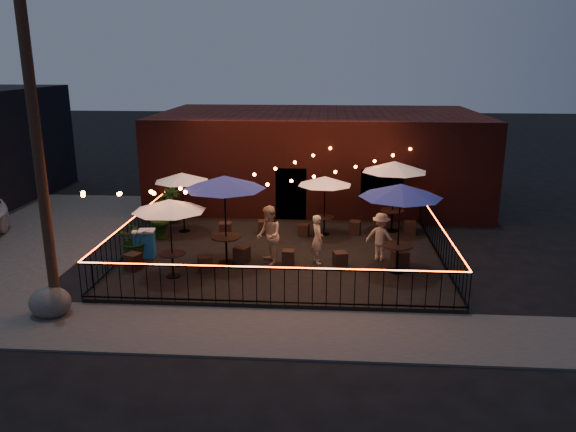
% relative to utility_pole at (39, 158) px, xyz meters
% --- Properties ---
extents(ground, '(110.00, 110.00, 0.00)m').
position_rel_utility_pole_xyz_m(ground, '(5.40, 2.60, -4.00)').
color(ground, black).
rests_on(ground, ground).
extents(patio, '(10.00, 8.00, 0.15)m').
position_rel_utility_pole_xyz_m(patio, '(5.40, 4.60, -3.92)').
color(patio, black).
rests_on(patio, ground).
extents(sidewalk, '(18.00, 2.50, 0.05)m').
position_rel_utility_pole_xyz_m(sidewalk, '(5.40, -0.65, -3.98)').
color(sidewalk, '#3A3735').
rests_on(sidewalk, ground).
extents(brick_building, '(14.00, 8.00, 4.00)m').
position_rel_utility_pole_xyz_m(brick_building, '(6.40, 12.59, -2.00)').
color(brick_building, '#38130F').
rests_on(brick_building, ground).
extents(utility_pole, '(0.26, 0.26, 8.00)m').
position_rel_utility_pole_xyz_m(utility_pole, '(0.00, 0.00, 0.00)').
color(utility_pole, '#341E15').
rests_on(utility_pole, ground).
extents(fence_front, '(10.00, 0.04, 1.04)m').
position_rel_utility_pole_xyz_m(fence_front, '(5.40, 0.60, -3.34)').
color(fence_front, black).
rests_on(fence_front, patio).
extents(fence_left, '(0.04, 8.00, 1.04)m').
position_rel_utility_pole_xyz_m(fence_left, '(0.40, 4.60, -3.34)').
color(fence_left, black).
rests_on(fence_left, patio).
extents(fence_right, '(0.04, 8.00, 1.04)m').
position_rel_utility_pole_xyz_m(fence_right, '(10.40, 4.60, -3.34)').
color(fence_right, black).
rests_on(fence_right, patio).
extents(festoon_lights, '(10.02, 8.72, 1.32)m').
position_rel_utility_pole_xyz_m(festoon_lights, '(4.39, 4.30, -1.48)').
color(festoon_lights, orange).
rests_on(festoon_lights, ground).
extents(cafe_table_0, '(2.76, 2.76, 2.31)m').
position_rel_utility_pole_xyz_m(cafe_table_0, '(2.38, 2.35, -1.74)').
color(cafe_table_0, black).
rests_on(cafe_table_0, patio).
extents(cafe_table_1, '(2.32, 2.32, 2.19)m').
position_rel_utility_pole_xyz_m(cafe_table_1, '(1.60, 6.75, -1.85)').
color(cafe_table_1, black).
rests_on(cafe_table_1, patio).
extents(cafe_table_2, '(2.80, 2.80, 2.76)m').
position_rel_utility_pole_xyz_m(cafe_table_2, '(3.73, 3.57, -1.33)').
color(cafe_table_2, black).
rests_on(cafe_table_2, patio).
extents(cafe_table_3, '(2.42, 2.42, 2.14)m').
position_rel_utility_pole_xyz_m(cafe_table_3, '(6.72, 6.73, -1.90)').
color(cafe_table_3, black).
rests_on(cafe_table_3, patio).
extents(cafe_table_4, '(2.50, 2.50, 2.67)m').
position_rel_utility_pole_xyz_m(cafe_table_4, '(8.91, 3.20, -1.41)').
color(cafe_table_4, black).
rests_on(cafe_table_4, patio).
extents(cafe_table_5, '(2.81, 2.81, 2.60)m').
position_rel_utility_pole_xyz_m(cafe_table_5, '(9.20, 7.34, -1.47)').
color(cafe_table_5, black).
rests_on(cafe_table_5, patio).
extents(bistro_chair_0, '(0.55, 0.55, 0.50)m').
position_rel_utility_pole_xyz_m(bistro_chair_0, '(1.04, 2.82, -3.60)').
color(bistro_chair_0, black).
rests_on(bistro_chair_0, patio).
extents(bistro_chair_1, '(0.51, 0.51, 0.46)m').
position_rel_utility_pole_xyz_m(bistro_chair_1, '(3.21, 2.85, -3.62)').
color(bistro_chair_1, black).
rests_on(bistro_chair_1, patio).
extents(bistro_chair_2, '(0.45, 0.45, 0.44)m').
position_rel_utility_pole_xyz_m(bistro_chair_2, '(1.03, 5.97, -3.63)').
color(bistro_chair_2, black).
rests_on(bistro_chair_2, patio).
extents(bistro_chair_3, '(0.47, 0.47, 0.50)m').
position_rel_utility_pole_xyz_m(bistro_chair_3, '(3.21, 6.27, -3.60)').
color(bistro_chair_3, black).
rests_on(bistro_chair_3, patio).
extents(bistro_chair_4, '(0.53, 0.53, 0.49)m').
position_rel_utility_pole_xyz_m(bistro_chair_4, '(4.19, 3.70, -3.60)').
color(bistro_chair_4, black).
rests_on(bistro_chair_4, patio).
extents(bistro_chair_5, '(0.37, 0.37, 0.44)m').
position_rel_utility_pole_xyz_m(bistro_chair_5, '(5.64, 3.64, -3.63)').
color(bistro_chair_5, black).
rests_on(bistro_chair_5, patio).
extents(bistro_chair_6, '(0.46, 0.46, 0.48)m').
position_rel_utility_pole_xyz_m(bistro_chair_6, '(4.54, 6.70, -3.61)').
color(bistro_chair_6, black).
rests_on(bistro_chair_6, patio).
extents(bistro_chair_7, '(0.42, 0.42, 0.42)m').
position_rel_utility_pole_xyz_m(bistro_chair_7, '(6.00, 6.53, -3.64)').
color(bistro_chair_7, black).
rests_on(bistro_chair_7, patio).
extents(bistro_chair_8, '(0.48, 0.48, 0.46)m').
position_rel_utility_pole_xyz_m(bistro_chair_8, '(7.24, 3.50, -3.62)').
color(bistro_chair_8, black).
rests_on(bistro_chair_8, patio).
extents(bistro_chair_9, '(0.55, 0.55, 0.51)m').
position_rel_utility_pole_xyz_m(bistro_chair_9, '(9.04, 3.54, -3.59)').
color(bistro_chair_9, black).
rests_on(bistro_chair_9, patio).
extents(bistro_chair_10, '(0.47, 0.47, 0.48)m').
position_rel_utility_pole_xyz_m(bistro_chair_10, '(7.83, 6.89, -3.61)').
color(bistro_chair_10, black).
rests_on(bistro_chair_10, patio).
extents(bistro_chair_11, '(0.42, 0.42, 0.48)m').
position_rel_utility_pole_xyz_m(bistro_chair_11, '(9.80, 6.97, -3.61)').
color(bistro_chair_11, black).
rests_on(bistro_chair_11, patio).
extents(patron_a, '(0.52, 0.65, 1.54)m').
position_rel_utility_pole_xyz_m(patron_a, '(6.53, 3.80, -3.08)').
color(patron_a, tan).
rests_on(patron_a, patio).
extents(patron_b, '(0.93, 1.06, 1.83)m').
position_rel_utility_pole_xyz_m(patron_b, '(5.05, 3.61, -2.94)').
color(patron_b, tan).
rests_on(patron_b, patio).
extents(patron_c, '(1.13, 0.92, 1.52)m').
position_rel_utility_pole_xyz_m(patron_c, '(8.50, 4.20, -3.09)').
color(patron_c, '#D2AA89').
rests_on(patron_c, patio).
extents(potted_shrub_a, '(1.14, 0.99, 1.25)m').
position_rel_utility_pole_xyz_m(potted_shrub_a, '(0.80, 3.80, -3.23)').
color(potted_shrub_a, '#104112').
rests_on(potted_shrub_a, patio).
extents(potted_shrub_b, '(0.85, 0.69, 1.52)m').
position_rel_utility_pole_xyz_m(potted_shrub_b, '(1.05, 5.90, -3.09)').
color(potted_shrub_b, '#1D3E13').
rests_on(potted_shrub_b, patio).
extents(potted_shrub_c, '(0.86, 0.86, 1.35)m').
position_rel_utility_pole_xyz_m(potted_shrub_c, '(0.80, 7.91, -3.18)').
color(potted_shrub_c, '#164110').
rests_on(potted_shrub_c, patio).
extents(cooler, '(0.74, 0.57, 0.89)m').
position_rel_utility_pole_xyz_m(cooler, '(1.03, 3.96, -3.40)').
color(cooler, blue).
rests_on(cooler, patio).
extents(boulder, '(1.20, 1.11, 0.75)m').
position_rel_utility_pole_xyz_m(boulder, '(-0.07, -0.15, -3.62)').
color(boulder, '#484843').
rests_on(boulder, ground).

